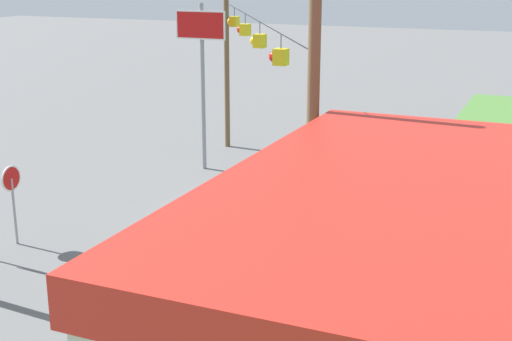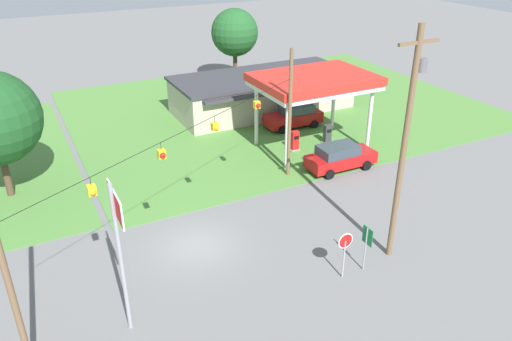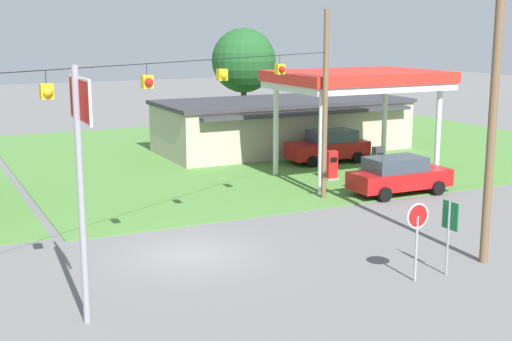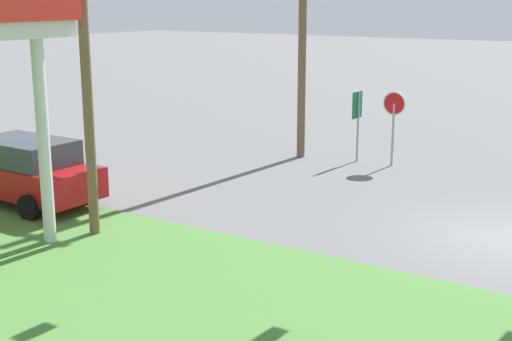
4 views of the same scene
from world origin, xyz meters
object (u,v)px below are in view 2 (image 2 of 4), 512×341
object	(u,v)px
stop_sign_roadside	(345,246)
tree_behind_station	(235,33)
fuel_pump_far	(327,135)
car_at_pumps_rear	(294,116)
stop_sign_overhead	(118,229)
gas_station_canopy	(314,82)
fuel_pump_near	(295,141)
route_sign	(367,240)
car_at_pumps_front	(340,157)
gas_station_store	(262,92)
utility_pole_main	(406,138)

from	to	relation	value
stop_sign_roadside	tree_behind_station	xyz separation A→B (m)	(8.88, 31.37, 3.49)
fuel_pump_far	tree_behind_station	bearing A→B (deg)	88.78
car_at_pumps_rear	stop_sign_roadside	world-z (taller)	stop_sign_roadside
stop_sign_overhead	fuel_pump_far	bearing A→B (deg)	34.21
gas_station_canopy	stop_sign_roadside	world-z (taller)	gas_station_canopy
gas_station_canopy	fuel_pump_far	size ratio (longest dim) A/B	5.50
fuel_pump_near	route_sign	size ratio (longest dim) A/B	0.63
fuel_pump_near	stop_sign_roadside	bearing A→B (deg)	-112.08
fuel_pump_far	stop_sign_roadside	world-z (taller)	stop_sign_roadside
gas_station_canopy	fuel_pump_far	bearing A→B (deg)	-0.07
car_at_pumps_front	stop_sign_overhead	distance (m)	19.00
stop_sign_roadside	tree_behind_station	size ratio (longest dim) A/B	0.32
gas_station_store	utility_pole_main	size ratio (longest dim) A/B	1.37
fuel_pump_near	stop_sign_overhead	size ratio (longest dim) A/B	0.22
car_at_pumps_rear	route_sign	world-z (taller)	route_sign
stop_sign_overhead	tree_behind_station	world-z (taller)	tree_behind_station
car_at_pumps_front	car_at_pumps_rear	world-z (taller)	car_at_pumps_rear
route_sign	fuel_pump_far	bearing A→B (deg)	62.42
fuel_pump_near	car_at_pumps_front	bearing A→B (deg)	-74.59
fuel_pump_near	stop_sign_roadside	size ratio (longest dim) A/B	0.61
fuel_pump_near	stop_sign_overhead	xyz separation A→B (m)	(-15.46, -12.48, 4.17)
gas_station_canopy	utility_pole_main	bearing A→B (deg)	-105.78
car_at_pumps_front	tree_behind_station	xyz separation A→B (m)	(2.14, 21.64, 4.37)
route_sign	tree_behind_station	size ratio (longest dim) A/B	0.31
car_at_pumps_front	stop_sign_roadside	world-z (taller)	stop_sign_roadside
gas_station_store	stop_sign_overhead	distance (m)	27.95
car_at_pumps_rear	fuel_pump_near	bearing A→B (deg)	61.59
utility_pole_main	fuel_pump_near	bearing A→B (deg)	80.12
car_at_pumps_front	tree_behind_station	size ratio (longest dim) A/B	0.64
stop_sign_overhead	utility_pole_main	xyz separation A→B (m)	(13.13, -0.89, 1.54)
gas_station_canopy	car_at_pumps_front	xyz separation A→B (m)	(-0.32, -4.11, -4.09)
tree_behind_station	stop_sign_roadside	bearing A→B (deg)	-105.82
route_sign	utility_pole_main	xyz separation A→B (m)	(1.98, 0.43, 4.73)
fuel_pump_far	stop_sign_overhead	world-z (taller)	stop_sign_overhead
car_at_pumps_front	car_at_pumps_rear	size ratio (longest dim) A/B	1.02
gas_station_canopy	utility_pole_main	xyz separation A→B (m)	(-3.78, -13.38, 1.41)
gas_station_canopy	stop_sign_overhead	xyz separation A→B (m)	(-16.91, -12.48, -0.13)
fuel_pump_near	utility_pole_main	world-z (taller)	utility_pole_main
fuel_pump_far	stop_sign_overhead	size ratio (longest dim) A/B	0.22
gas_station_store	fuel_pump_near	size ratio (longest dim) A/B	10.40
fuel_pump_far	stop_sign_roadside	xyz separation A→B (m)	(-8.51, -13.83, 1.09)
tree_behind_station	car_at_pumps_front	bearing A→B (deg)	-95.65
fuel_pump_far	utility_pole_main	bearing A→B (deg)	-111.36
fuel_pump_far	car_at_pumps_rear	bearing A→B (deg)	97.15
car_at_pumps_rear	stop_sign_overhead	distance (m)	24.68
gas_station_canopy	route_sign	size ratio (longest dim) A/B	3.49
car_at_pumps_rear	tree_behind_station	size ratio (longest dim) A/B	0.62
fuel_pump_near	tree_behind_station	world-z (taller)	tree_behind_station
stop_sign_roadside	route_sign	distance (m)	1.30
fuel_pump_far	route_sign	world-z (taller)	route_sign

